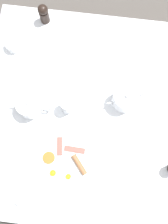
{
  "coord_description": "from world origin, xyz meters",
  "views": [
    {
      "loc": [
        -0.03,
        0.26,
        1.99
      ],
      "look_at": [
        0.0,
        0.0,
        0.75
      ],
      "focal_mm": 42.0,
      "sensor_mm": 36.0,
      "label": 1
    }
  ],
  "objects_px": {
    "teapot_near": "(125,99)",
    "napkin_folded": "(128,51)",
    "teacup_with_saucer_left": "(14,45)",
    "knife_by_plate": "(149,206)",
    "pepper_grinder": "(44,13)",
    "teacup_with_saucer_right": "(9,197)",
    "breakfast_plate": "(64,162)",
    "fork_by_plate": "(125,167)",
    "teapot_far": "(30,106)",
    "water_glass_tall": "(68,105)"
  },
  "relations": [
    {
      "from": "water_glass_tall",
      "to": "knife_by_plate",
      "type": "xyz_separation_m",
      "value": [
        -0.43,
        0.41,
        -0.05
      ]
    },
    {
      "from": "teacup_with_saucer_left",
      "to": "teacup_with_saucer_right",
      "type": "bearing_deg",
      "value": 98.54
    },
    {
      "from": "knife_by_plate",
      "to": "water_glass_tall",
      "type": "bearing_deg",
      "value": -43.78
    },
    {
      "from": "water_glass_tall",
      "to": "pepper_grinder",
      "type": "relative_size",
      "value": 0.88
    },
    {
      "from": "pepper_grinder",
      "to": "teacup_with_saucer_left",
      "type": "bearing_deg",
      "value": 52.26
    },
    {
      "from": "napkin_folded",
      "to": "knife_by_plate",
      "type": "height_order",
      "value": "napkin_folded"
    },
    {
      "from": "water_glass_tall",
      "to": "teapot_near",
      "type": "bearing_deg",
      "value": -166.53
    },
    {
      "from": "breakfast_plate",
      "to": "water_glass_tall",
      "type": "relative_size",
      "value": 2.64
    },
    {
      "from": "knife_by_plate",
      "to": "teacup_with_saucer_right",
      "type": "bearing_deg",
      "value": 3.32
    },
    {
      "from": "teapot_near",
      "to": "knife_by_plate",
      "type": "distance_m",
      "value": 0.51
    },
    {
      "from": "breakfast_plate",
      "to": "fork_by_plate",
      "type": "height_order",
      "value": "breakfast_plate"
    },
    {
      "from": "teapot_far",
      "to": "knife_by_plate",
      "type": "distance_m",
      "value": 0.72
    },
    {
      "from": "breakfast_plate",
      "to": "pepper_grinder",
      "type": "bearing_deg",
      "value": -74.46
    },
    {
      "from": "teacup_with_saucer_right",
      "to": "pepper_grinder",
      "type": "distance_m",
      "value": 0.91
    },
    {
      "from": "teapot_near",
      "to": "breakfast_plate",
      "type": "bearing_deg",
      "value": 28.96
    },
    {
      "from": "teapot_far",
      "to": "pepper_grinder",
      "type": "distance_m",
      "value": 0.49
    },
    {
      "from": "napkin_folded",
      "to": "knife_by_plate",
      "type": "relative_size",
      "value": 0.81
    },
    {
      "from": "teacup_with_saucer_right",
      "to": "water_glass_tall",
      "type": "bearing_deg",
      "value": -114.83
    },
    {
      "from": "teapot_far",
      "to": "napkin_folded",
      "type": "bearing_deg",
      "value": -140.08
    },
    {
      "from": "teacup_with_saucer_right",
      "to": "napkin_folded",
      "type": "relative_size",
      "value": 1.04
    },
    {
      "from": "teacup_with_saucer_right",
      "to": "pepper_grinder",
      "type": "relative_size",
      "value": 1.31
    },
    {
      "from": "teapot_near",
      "to": "teacup_with_saucer_left",
      "type": "height_order",
      "value": "teapot_near"
    },
    {
      "from": "breakfast_plate",
      "to": "teacup_with_saucer_right",
      "type": "height_order",
      "value": "teacup_with_saucer_right"
    },
    {
      "from": "teapot_far",
      "to": "fork_by_plate",
      "type": "xyz_separation_m",
      "value": [
        -0.48,
        0.23,
        -0.05
      ]
    },
    {
      "from": "teacup_with_saucer_right",
      "to": "fork_by_plate",
      "type": "xyz_separation_m",
      "value": [
        -0.51,
        -0.2,
        -0.02
      ]
    },
    {
      "from": "breakfast_plate",
      "to": "teacup_with_saucer_left",
      "type": "height_order",
      "value": "teacup_with_saucer_left"
    },
    {
      "from": "teapot_far",
      "to": "teacup_with_saucer_left",
      "type": "distance_m",
      "value": 0.34
    },
    {
      "from": "teapot_near",
      "to": "napkin_folded",
      "type": "distance_m",
      "value": 0.28
    },
    {
      "from": "water_glass_tall",
      "to": "napkin_folded",
      "type": "bearing_deg",
      "value": -128.57
    },
    {
      "from": "pepper_grinder",
      "to": "napkin_folded",
      "type": "bearing_deg",
      "value": 164.71
    },
    {
      "from": "breakfast_plate",
      "to": "napkin_folded",
      "type": "height_order",
      "value": "breakfast_plate"
    },
    {
      "from": "teacup_with_saucer_right",
      "to": "teapot_far",
      "type": "bearing_deg",
      "value": -94.1
    },
    {
      "from": "fork_by_plate",
      "to": "teacup_with_saucer_right",
      "type": "bearing_deg",
      "value": 21.1
    },
    {
      "from": "teapot_near",
      "to": "pepper_grinder",
      "type": "height_order",
      "value": "teapot_near"
    },
    {
      "from": "teapot_far",
      "to": "napkin_folded",
      "type": "distance_m",
      "value": 0.58
    },
    {
      "from": "teacup_with_saucer_right",
      "to": "teapot_near",
      "type": "bearing_deg",
      "value": -132.89
    },
    {
      "from": "teapot_far",
      "to": "pepper_grinder",
      "type": "bearing_deg",
      "value": -88.19
    },
    {
      "from": "teacup_with_saucer_left",
      "to": "water_glass_tall",
      "type": "xyz_separation_m",
      "value": [
        -0.32,
        0.29,
        0.03
      ]
    },
    {
      "from": "teacup_with_saucer_left",
      "to": "knife_by_plate",
      "type": "distance_m",
      "value": 1.03
    },
    {
      "from": "pepper_grinder",
      "to": "napkin_folded",
      "type": "height_order",
      "value": "pepper_grinder"
    },
    {
      "from": "breakfast_plate",
      "to": "teapot_near",
      "type": "height_order",
      "value": "teapot_near"
    },
    {
      "from": "teapot_near",
      "to": "fork_by_plate",
      "type": "bearing_deg",
      "value": 72.61
    },
    {
      "from": "pepper_grinder",
      "to": "napkin_folded",
      "type": "relative_size",
      "value": 0.79
    },
    {
      "from": "pepper_grinder",
      "to": "teacup_with_saucer_right",
      "type": "bearing_deg",
      "value": 88.54
    },
    {
      "from": "breakfast_plate",
      "to": "teapot_far",
      "type": "distance_m",
      "value": 0.31
    },
    {
      "from": "teapot_near",
      "to": "fork_by_plate",
      "type": "relative_size",
      "value": 1.22
    },
    {
      "from": "fork_by_plate",
      "to": "knife_by_plate",
      "type": "xyz_separation_m",
      "value": [
        -0.13,
        0.16,
        0.0
      ]
    },
    {
      "from": "water_glass_tall",
      "to": "knife_by_plate",
      "type": "relative_size",
      "value": 0.57
    },
    {
      "from": "teacup_with_saucer_right",
      "to": "knife_by_plate",
      "type": "distance_m",
      "value": 0.64
    },
    {
      "from": "fork_by_plate",
      "to": "teacup_with_saucer_left",
      "type": "bearing_deg",
      "value": -41.01
    }
  ]
}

